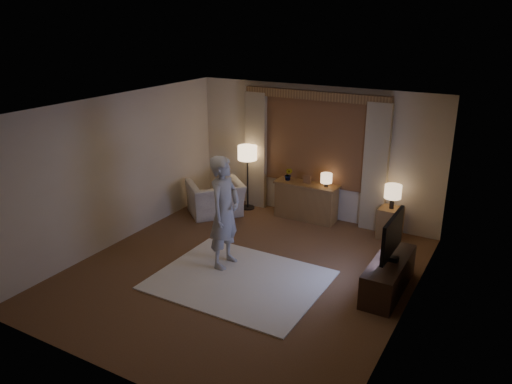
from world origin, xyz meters
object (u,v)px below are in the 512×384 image
Objects in this scene: armchair at (216,198)px; side_table at (390,223)px; person at (225,212)px; tv_stand at (388,276)px; sideboard at (306,202)px.

armchair is 3.43m from side_table.
armchair is at bearing 36.08° from person.
tv_stand is at bearing 112.95° from armchair.
tv_stand is (0.50, -1.89, -0.03)m from side_table.
tv_stand is (2.18, -1.94, -0.10)m from sideboard.
side_table is (3.37, 0.64, -0.06)m from armchair.
person reaches higher than armchair.
side_table is at bearing 141.59° from armchair.
sideboard reaches higher than tv_stand.
sideboard reaches higher than side_table.
person is (1.37, -1.75, 0.59)m from armchair.
person reaches higher than side_table.
sideboard is at bearing -9.33° from person.
sideboard is 0.86× the size of tv_stand.
tv_stand is at bearing -75.26° from side_table.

